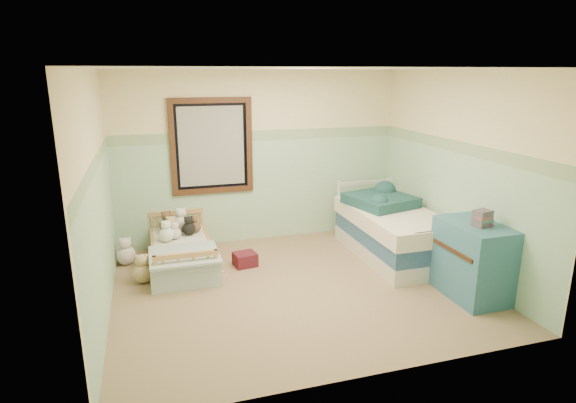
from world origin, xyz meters
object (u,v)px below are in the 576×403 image
object	(u,v)px
twin_bed_frame	(391,249)
floor_book	(213,273)
red_pillow	(245,259)
toddler_bed_frame	(182,258)
plush_floor_tan	(143,273)
dresser	(472,260)
plush_floor_cream	(126,255)

from	to	relation	value
twin_bed_frame	floor_book	world-z (taller)	twin_bed_frame
twin_bed_frame	floor_book	size ratio (longest dim) A/B	7.35
twin_bed_frame	red_pillow	bearing A→B (deg)	172.59
twin_bed_frame	toddler_bed_frame	bearing A→B (deg)	169.65
plush_floor_tan	red_pillow	world-z (taller)	plush_floor_tan
plush_floor_tan	twin_bed_frame	distance (m)	3.29
toddler_bed_frame	plush_floor_tan	xyz separation A→B (m)	(-0.50, -0.40, 0.03)
dresser	floor_book	size ratio (longest dim) A/B	3.43
toddler_bed_frame	plush_floor_cream	bearing A→B (deg)	160.47
toddler_bed_frame	floor_book	world-z (taller)	toddler_bed_frame
plush_floor_tan	floor_book	xyz separation A→B (m)	(0.84, -0.01, -0.11)
dresser	red_pillow	world-z (taller)	dresser
twin_bed_frame	dresser	xyz separation A→B (m)	(0.27, -1.31, 0.32)
plush_floor_cream	dresser	world-z (taller)	dresser
toddler_bed_frame	dresser	xyz separation A→B (m)	(3.07, -1.82, 0.33)
twin_bed_frame	red_pillow	xyz separation A→B (m)	(-2.00, 0.26, -0.02)
red_pillow	floor_book	distance (m)	0.48
red_pillow	plush_floor_cream	bearing A→B (deg)	161.53
toddler_bed_frame	plush_floor_cream	distance (m)	0.75
plush_floor_cream	floor_book	world-z (taller)	plush_floor_cream
plush_floor_cream	floor_book	distance (m)	1.24
toddler_bed_frame	twin_bed_frame	xyz separation A→B (m)	(2.80, -0.51, 0.01)
toddler_bed_frame	red_pillow	xyz separation A→B (m)	(0.79, -0.25, -0.01)
plush_floor_tan	red_pillow	bearing A→B (deg)	6.58
plush_floor_tan	floor_book	distance (m)	0.85
plush_floor_tan	red_pillow	xyz separation A→B (m)	(1.29, 0.15, -0.03)
dresser	plush_floor_cream	bearing A→B (deg)	151.23
plush_floor_tan	floor_book	bearing A→B (deg)	-0.36
red_pillow	floor_book	world-z (taller)	red_pillow
twin_bed_frame	red_pillow	world-z (taller)	twin_bed_frame
toddler_bed_frame	twin_bed_frame	size ratio (longest dim) A/B	0.82
floor_book	red_pillow	bearing A→B (deg)	47.04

